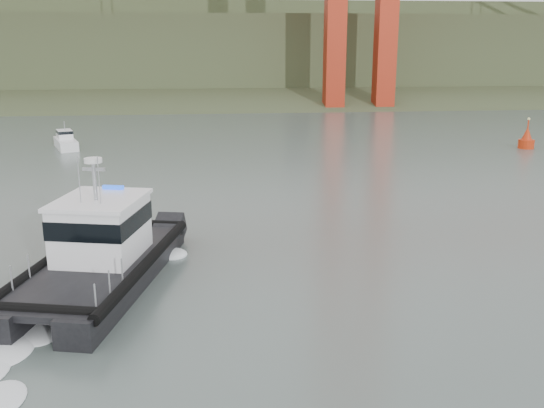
{
  "coord_description": "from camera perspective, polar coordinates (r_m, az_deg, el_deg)",
  "views": [
    {
      "loc": [
        -1.9,
        -19.86,
        10.49
      ],
      "look_at": [
        1.29,
        9.96,
        2.4
      ],
      "focal_mm": 40.0,
      "sensor_mm": 36.0,
      "label": 1
    }
  ],
  "objects": [
    {
      "name": "ground",
      "position": [
        22.54,
        -0.58,
        -12.64
      ],
      "size": [
        400.0,
        400.0,
        0.0
      ],
      "primitive_type": "plane",
      "color": "#46534E",
      "rests_on": "ground"
    },
    {
      "name": "nav_buoy",
      "position": [
        66.49,
        22.84,
        5.59
      ],
      "size": [
        1.57,
        1.57,
        3.27
      ],
      "color": "red",
      "rests_on": "ground"
    },
    {
      "name": "motorboat",
      "position": [
        64.76,
        -18.85,
        5.61
      ],
      "size": [
        3.4,
        5.48,
        2.86
      ],
      "rotation": [
        0.0,
        0.0,
        0.35
      ],
      "color": "white",
      "rests_on": "ground"
    },
    {
      "name": "headlands",
      "position": [
        145.41,
        -5.52,
        13.67
      ],
      "size": [
        500.0,
        105.36,
        27.12
      ],
      "color": "#384527",
      "rests_on": "ground"
    },
    {
      "name": "patrol_boat",
      "position": [
        27.97,
        -15.9,
        -4.32
      ],
      "size": [
        7.06,
        12.77,
        5.86
      ],
      "rotation": [
        0.0,
        0.0,
        -0.23
      ],
      "color": "black",
      "rests_on": "ground"
    }
  ]
}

